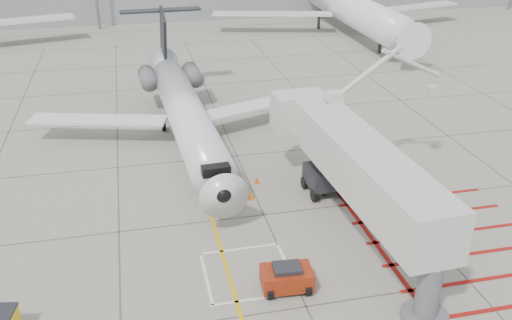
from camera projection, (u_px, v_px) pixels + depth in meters
name	position (u px, v px, depth m)	size (l,w,h in m)	color
ground_plane	(282.00, 255.00, 28.63)	(260.00, 260.00, 0.00)	gray
regional_jet	(190.00, 104.00, 37.70)	(22.55, 28.43, 7.45)	silver
jet_bridge	(369.00, 182.00, 28.16)	(8.34, 17.61, 7.04)	silver
pushback_tug	(287.00, 277.00, 25.94)	(2.32, 1.45, 1.35)	maroon
baggage_cart	(337.00, 185.00, 34.16)	(1.86, 1.17, 1.17)	#505054
ground_power_unit	(373.00, 180.00, 33.98)	(2.36, 1.38, 1.87)	beige
cone_nose	(251.00, 195.00, 33.69)	(0.35, 0.35, 0.49)	#F85D0D
cone_side	(257.00, 180.00, 35.50)	(0.31, 0.31, 0.43)	#E24E0B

